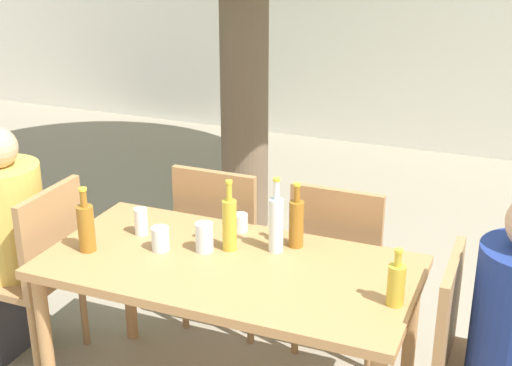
# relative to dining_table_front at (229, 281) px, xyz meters

# --- Properties ---
(dining_table_front) EXTENTS (1.56, 0.79, 0.74)m
(dining_table_front) POSITION_rel_dining_table_front_xyz_m (0.00, 0.00, 0.00)
(dining_table_front) COLOR #B27F4C
(dining_table_front) RESTS_ON ground_plane
(patio_chair_0) EXTENTS (0.44, 0.44, 0.93)m
(patio_chair_0) POSITION_rel_dining_table_front_xyz_m (-1.01, 0.00, -0.12)
(patio_chair_0) COLOR #A87A4C
(patio_chair_0) RESTS_ON ground_plane
(patio_chair_1) EXTENTS (0.44, 0.44, 0.93)m
(patio_chair_1) POSITION_rel_dining_table_front_xyz_m (1.01, 0.00, -0.12)
(patio_chair_1) COLOR #A87A4C
(patio_chair_1) RESTS_ON ground_plane
(patio_chair_2) EXTENTS (0.44, 0.44, 0.93)m
(patio_chair_2) POSITION_rel_dining_table_front_xyz_m (-0.31, 0.63, -0.12)
(patio_chair_2) COLOR #A87A4C
(patio_chair_2) RESTS_ON ground_plane
(patio_chair_3) EXTENTS (0.44, 0.44, 0.93)m
(patio_chair_3) POSITION_rel_dining_table_front_xyz_m (0.31, 0.63, -0.12)
(patio_chair_3) COLOR #A87A4C
(patio_chair_3) RESTS_ON ground_plane
(oil_cruet_0) EXTENTS (0.07, 0.07, 0.23)m
(oil_cruet_0) POSITION_rel_dining_table_front_xyz_m (0.71, -0.07, 0.17)
(oil_cruet_0) COLOR gold
(oil_cruet_0) RESTS_ON dining_table_front
(water_bottle_1) EXTENTS (0.06, 0.06, 0.33)m
(water_bottle_1) POSITION_rel_dining_table_front_xyz_m (0.14, 0.18, 0.21)
(water_bottle_1) COLOR silver
(water_bottle_1) RESTS_ON dining_table_front
(amber_bottle_2) EXTENTS (0.06, 0.06, 0.29)m
(amber_bottle_2) POSITION_rel_dining_table_front_xyz_m (0.21, 0.26, 0.20)
(amber_bottle_2) COLOR #9E661E
(amber_bottle_2) RESTS_ON dining_table_front
(amber_bottle_3) EXTENTS (0.07, 0.07, 0.29)m
(amber_bottle_3) POSITION_rel_dining_table_front_xyz_m (-0.61, -0.12, 0.20)
(amber_bottle_3) COLOR #9E661E
(amber_bottle_3) RESTS_ON dining_table_front
(oil_cruet_4) EXTENTS (0.06, 0.06, 0.32)m
(oil_cruet_4) POSITION_rel_dining_table_front_xyz_m (-0.05, 0.12, 0.21)
(oil_cruet_4) COLOR gold
(oil_cruet_4) RESTS_ON dining_table_front
(drinking_glass_0) EXTENTS (0.08, 0.08, 0.11)m
(drinking_glass_0) POSITION_rel_dining_table_front_xyz_m (-0.32, -0.00, 0.14)
(drinking_glass_0) COLOR silver
(drinking_glass_0) RESTS_ON dining_table_front
(drinking_glass_1) EXTENTS (0.07, 0.07, 0.08)m
(drinking_glass_1) POSITION_rel_dining_table_front_xyz_m (-0.08, 0.31, 0.12)
(drinking_glass_1) COLOR white
(drinking_glass_1) RESTS_ON dining_table_front
(drinking_glass_2) EXTENTS (0.08, 0.08, 0.13)m
(drinking_glass_2) POSITION_rel_dining_table_front_xyz_m (-0.14, 0.06, 0.15)
(drinking_glass_2) COLOR silver
(drinking_glass_2) RESTS_ON dining_table_front
(drinking_glass_3) EXTENTS (0.06, 0.06, 0.12)m
(drinking_glass_3) POSITION_rel_dining_table_front_xyz_m (-0.48, 0.11, 0.15)
(drinking_glass_3) COLOR white
(drinking_glass_3) RESTS_ON dining_table_front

